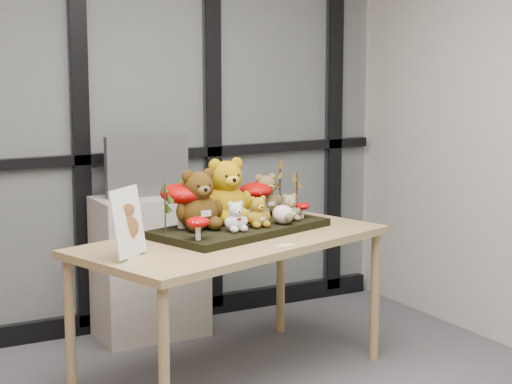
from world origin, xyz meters
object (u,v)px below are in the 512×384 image
mushroom_back_right (256,198)px  mushroom_front_right (302,210)px  bear_pooh_yellow (226,187)px  bear_small_yellow (258,210)px  bear_tan_back (266,192)px  cabinet (150,267)px  bear_beige_small (290,206)px  plush_cream_hedgehog (283,214)px  display_table (232,250)px  bear_brown_medium (198,196)px  monitor (147,166)px  diorama_tray (240,228)px  bear_white_bow (235,215)px  mushroom_back_left (183,203)px  sign_holder (128,225)px  mushroom_front_left (198,227)px

mushroom_back_right → mushroom_front_right: size_ratio=2.21×
bear_pooh_yellow → bear_small_yellow: size_ratio=2.11×
bear_tan_back → mushroom_front_right: bear_tan_back is taller
cabinet → mushroom_back_right: bearing=-58.2°
bear_beige_small → plush_cream_hedgehog: size_ratio=1.45×
display_table → bear_brown_medium: 0.32m
bear_pooh_yellow → bear_small_yellow: bearing=-85.1°
display_table → mushroom_back_right: size_ratio=8.63×
display_table → bear_beige_small: bearing=-7.3°
mushroom_back_right → mushroom_front_right: 0.26m
monitor → mushroom_back_right: bearing=-59.0°
display_table → diorama_tray: bearing=26.6°
diorama_tray → bear_beige_small: (0.28, -0.03, 0.10)m
bear_white_bow → mushroom_back_right: (0.28, 0.30, 0.02)m
mushroom_back_left → diorama_tray: bearing=-13.2°
bear_tan_back → sign_holder: size_ratio=0.76×
diorama_tray → mushroom_front_right: (0.38, -0.00, 0.07)m
bear_pooh_yellow → bear_brown_medium: bear_pooh_yellow is taller
sign_holder → bear_pooh_yellow: bearing=-8.7°
bear_brown_medium → bear_beige_small: 0.52m
mushroom_back_left → mushroom_back_right: (0.47, 0.09, -0.02)m
bear_white_bow → sign_holder: 0.63m
plush_cream_hedgehog → mushroom_front_left: size_ratio=0.87×
mushroom_back_left → sign_holder: 0.54m
bear_beige_small → sign_holder: 1.03m
bear_white_bow → monitor: bearing=79.0°
diorama_tray → mushroom_back_right: 0.27m
mushroom_front_right → display_table: bearing=-169.1°
bear_white_bow → monitor: monitor is taller
mushroom_back_right → monitor: size_ratio=0.41×
plush_cream_hedgehog → diorama_tray: bearing=139.7°
bear_small_yellow → mushroom_back_right: size_ratio=0.86×
bear_pooh_yellow → cabinet: bear_pooh_yellow is taller
display_table → monitor: bearing=79.2°
plush_cream_hedgehog → mushroom_front_right: 0.19m
bear_brown_medium → sign_holder: 0.56m
display_table → bear_small_yellow: (0.15, -0.00, 0.19)m
diorama_tray → mushroom_back_right: bearing=24.5°
bear_brown_medium → mushroom_front_right: bearing=-18.5°
mushroom_back_right → diorama_tray: bearing=-138.4°
display_table → bear_brown_medium: bear_brown_medium is taller
display_table → cabinet: 0.90m
bear_pooh_yellow → diorama_tray: bearing=-93.7°
diorama_tray → bear_white_bow: bearing=-142.4°
bear_brown_medium → bear_white_bow: bear_brown_medium is taller
diorama_tray → bear_small_yellow: bear_small_yellow is taller
mushroom_front_left → bear_brown_medium: bearing=64.4°
cabinet → monitor: size_ratio=1.67×
diorama_tray → bear_tan_back: size_ratio=3.71×
plush_cream_hedgehog → mushroom_back_right: (-0.03, 0.25, 0.05)m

